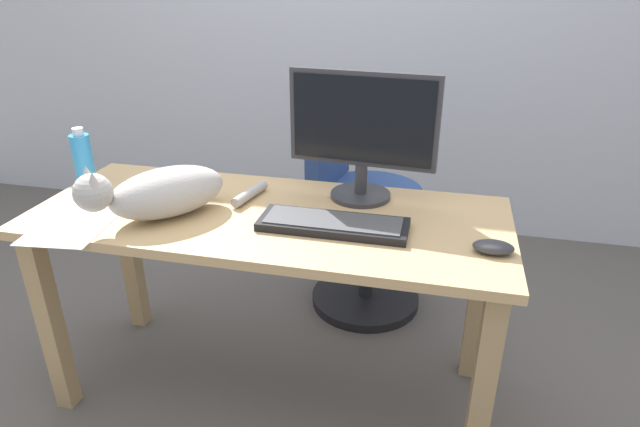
{
  "coord_description": "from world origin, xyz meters",
  "views": [
    {
      "loc": [
        0.51,
        -1.45,
        1.41
      ],
      "look_at": [
        0.19,
        -0.09,
        0.76
      ],
      "focal_mm": 30.29,
      "sensor_mm": 36.0,
      "label": 1
    }
  ],
  "objects_px": {
    "keyboard": "(333,224)",
    "water_bottle": "(83,161)",
    "computer_mouse": "(493,247)",
    "monitor": "(363,131)",
    "cat": "(160,192)",
    "office_chair": "(357,216)"
  },
  "relations": [
    {
      "from": "keyboard",
      "to": "water_bottle",
      "type": "height_order",
      "value": "water_bottle"
    },
    {
      "from": "computer_mouse",
      "to": "water_bottle",
      "type": "height_order",
      "value": "water_bottle"
    },
    {
      "from": "keyboard",
      "to": "computer_mouse",
      "type": "bearing_deg",
      "value": -6.21
    },
    {
      "from": "monitor",
      "to": "cat",
      "type": "distance_m",
      "value": 0.65
    },
    {
      "from": "monitor",
      "to": "cat",
      "type": "relative_size",
      "value": 1.0
    },
    {
      "from": "office_chair",
      "to": "computer_mouse",
      "type": "height_order",
      "value": "office_chair"
    },
    {
      "from": "office_chair",
      "to": "cat",
      "type": "bearing_deg",
      "value": -124.11
    },
    {
      "from": "cat",
      "to": "computer_mouse",
      "type": "bearing_deg",
      "value": -0.56
    },
    {
      "from": "cat",
      "to": "water_bottle",
      "type": "height_order",
      "value": "water_bottle"
    },
    {
      "from": "computer_mouse",
      "to": "water_bottle",
      "type": "bearing_deg",
      "value": 173.29
    },
    {
      "from": "water_bottle",
      "to": "keyboard",
      "type": "bearing_deg",
      "value": -6.96
    },
    {
      "from": "monitor",
      "to": "computer_mouse",
      "type": "xyz_separation_m",
      "value": [
        0.41,
        -0.3,
        -0.21
      ]
    },
    {
      "from": "office_chair",
      "to": "monitor",
      "type": "bearing_deg",
      "value": -80.06
    },
    {
      "from": "monitor",
      "to": "keyboard",
      "type": "relative_size",
      "value": 1.09
    },
    {
      "from": "keyboard",
      "to": "water_bottle",
      "type": "xyz_separation_m",
      "value": [
        -0.89,
        0.11,
        0.09
      ]
    },
    {
      "from": "office_chair",
      "to": "keyboard",
      "type": "xyz_separation_m",
      "value": [
        0.04,
        -0.69,
        0.29
      ]
    },
    {
      "from": "office_chair",
      "to": "keyboard",
      "type": "relative_size",
      "value": 2.18
    },
    {
      "from": "office_chair",
      "to": "cat",
      "type": "distance_m",
      "value": 0.95
    },
    {
      "from": "cat",
      "to": "computer_mouse",
      "type": "distance_m",
      "value": 0.98
    },
    {
      "from": "computer_mouse",
      "to": "water_bottle",
      "type": "xyz_separation_m",
      "value": [
        -1.34,
        0.16,
        0.08
      ]
    },
    {
      "from": "monitor",
      "to": "water_bottle",
      "type": "height_order",
      "value": "monitor"
    },
    {
      "from": "monitor",
      "to": "computer_mouse",
      "type": "relative_size",
      "value": 4.37
    }
  ]
}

